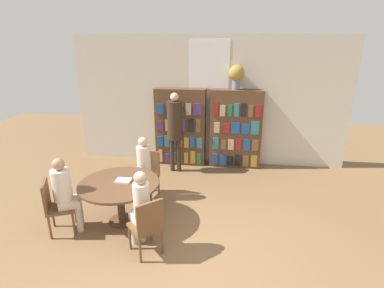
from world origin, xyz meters
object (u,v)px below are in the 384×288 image
reading_table (120,189)px  chair_left_side (148,172)px  flower_vase (236,74)px  chair_far_side (147,224)px  seated_reader_left (143,166)px  chair_near_camera (55,204)px  seated_reader_back (65,190)px  seated_reader_right (141,206)px  librarian_standing (175,124)px  bookshelf_right (236,129)px  bookshelf_left (181,127)px

reading_table → chair_left_side: size_ratio=1.46×
flower_vase → chair_left_side: size_ratio=0.61×
chair_far_side → seated_reader_left: seated_reader_left is taller
chair_near_camera → chair_far_side: same height
chair_left_side → seated_reader_back: size_ratio=0.71×
reading_table → chair_far_side: (0.66, -0.73, -0.12)m
chair_left_side → seated_reader_right: 1.60m
seated_reader_right → librarian_standing: bearing=48.2°
flower_vase → seated_reader_right: bearing=-111.5°
chair_near_camera → chair_left_side: (1.10, 1.37, 0.00)m
reading_table → chair_near_camera: bearing=-155.8°
bookshelf_right → seated_reader_left: bookshelf_right is taller
bookshelf_left → seated_reader_left: 1.92m
bookshelf_left → flower_vase: bearing=0.2°
bookshelf_right → seated_reader_right: bookshelf_right is taller
bookshelf_right → reading_table: 3.25m
flower_vase → seated_reader_left: bearing=-131.5°
bookshelf_left → chair_far_side: (0.11, -3.38, -0.42)m
chair_near_camera → librarian_standing: size_ratio=0.49×
bookshelf_left → librarian_standing: 0.55m
bookshelf_left → flower_vase: (1.26, 0.00, 1.25)m
bookshelf_right → librarian_standing: 1.45m
bookshelf_left → seated_reader_right: 3.25m
bookshelf_left → reading_table: size_ratio=1.42×
bookshelf_right → seated_reader_back: (-2.59, -2.98, -0.20)m
bookshelf_left → seated_reader_back: 3.25m
flower_vase → chair_near_camera: (-2.71, -3.06, -1.67)m
seated_reader_right → bookshelf_right: bearing=25.6°
seated_reader_left → seated_reader_back: 1.43m
chair_near_camera → chair_far_side: size_ratio=1.00×
bookshelf_left → librarian_standing: bearing=-94.1°
bookshelf_left → seated_reader_back: (-1.29, -2.98, -0.20)m
bookshelf_right → librarian_standing: (-1.34, -0.50, 0.22)m
librarian_standing → reading_table: bearing=-103.5°
flower_vase → reading_table: bearing=-124.4°
bookshelf_left → chair_left_side: (-0.35, -1.69, -0.42)m
chair_near_camera → seated_reader_right: seated_reader_right is taller
chair_left_side → librarian_standing: (0.32, 1.18, 0.64)m
chair_left_side → seated_reader_left: seated_reader_left is taller
chair_left_side → seated_reader_back: seated_reader_back is taller
seated_reader_right → chair_left_side: bearing=60.0°
flower_vase → librarian_standing: 1.73m
bookshelf_left → chair_far_side: bearing=-88.2°
seated_reader_right → seated_reader_back: size_ratio=1.00×
seated_reader_left → seated_reader_right: seated_reader_right is taller
reading_table → seated_reader_back: bearing=-155.8°
bookshelf_right → chair_left_side: (-1.66, -1.69, -0.42)m
bookshelf_right → reading_table: (-1.86, -2.65, -0.30)m
bookshelf_left → bookshelf_right: same height
bookshelf_right → reading_table: size_ratio=1.42×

